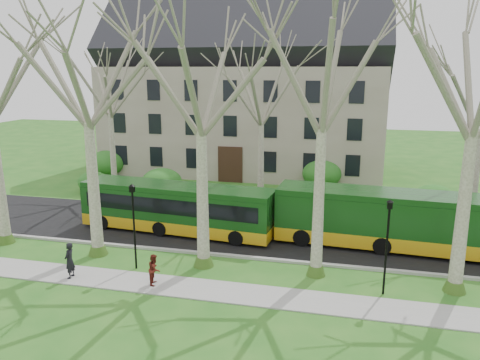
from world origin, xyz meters
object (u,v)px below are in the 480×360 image
bus_lead (177,208)px  pedestrian_a (70,260)px  bus_follow (396,220)px  pedestrian_b (154,269)px

bus_lead → pedestrian_a: bus_lead is taller
bus_follow → pedestrian_b: bus_follow is taller
bus_follow → pedestrian_a: (-15.44, -7.63, -0.77)m
bus_follow → pedestrian_a: bearing=-150.0°
bus_lead → bus_follow: bus_follow is taller
pedestrian_a → pedestrian_b: pedestrian_a is taller
pedestrian_b → pedestrian_a: bearing=82.3°
bus_lead → bus_follow: bearing=6.2°
pedestrian_a → pedestrian_b: size_ratio=1.21×
pedestrian_a → pedestrian_b: bearing=90.2°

